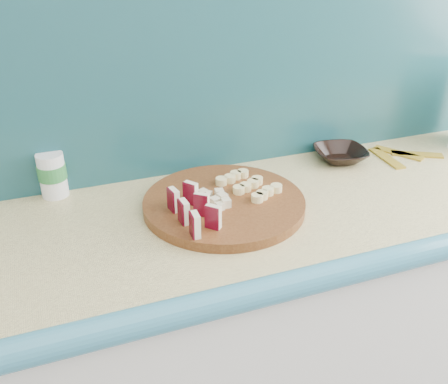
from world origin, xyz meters
name	(u,v)px	position (x,y,z in m)	size (l,w,h in m)	color
kitchen_counter	(326,321)	(0.10, 1.50, 0.46)	(2.20, 0.63, 0.91)	white
backsplash	(298,75)	(0.10, 1.79, 1.16)	(2.20, 0.02, 0.50)	teal
cutting_board	(224,203)	(-0.22, 1.54, 0.92)	(0.41, 0.41, 0.03)	#4C2310
apple_wedges	(193,208)	(-0.33, 1.48, 0.96)	(0.09, 0.19, 0.06)	#FBEBC8
apple_chunks	(216,199)	(-0.25, 1.53, 0.95)	(0.07, 0.07, 0.02)	#FCEFC9
banana_slices	(249,185)	(-0.14, 1.57, 0.94)	(0.15, 0.17, 0.02)	#F8E598
brown_bowl	(340,155)	(0.21, 1.69, 0.93)	(0.16, 0.16, 0.04)	black
canister	(52,174)	(-0.62, 1.76, 0.97)	(0.07, 0.07, 0.12)	white
banana_peel	(401,155)	(0.41, 1.65, 0.91)	(0.21, 0.17, 0.01)	gold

